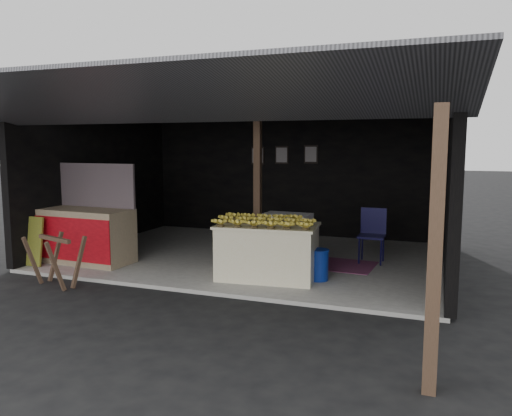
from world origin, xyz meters
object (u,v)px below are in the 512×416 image
at_px(banana_table, 268,251).
at_px(sawhorse, 55,255).
at_px(neighbor_stall, 86,233).
at_px(water_barrel, 318,266).
at_px(white_crate, 287,239).
at_px(plastic_chair, 373,230).

height_order(banana_table, sawhorse, banana_table).
bearing_deg(neighbor_stall, water_barrel, 5.85).
bearing_deg(white_crate, banana_table, -88.81).
xyz_separation_m(banana_table, sawhorse, (-2.94, -1.40, -0.00)).
distance_m(white_crate, neighbor_stall, 3.62).
relative_size(white_crate, sawhorse, 1.06).
bearing_deg(white_crate, sawhorse, -138.84).
distance_m(banana_table, plastic_chair, 2.23).
height_order(banana_table, neighbor_stall, neighbor_stall).
bearing_deg(water_barrel, banana_table, -168.03).
bearing_deg(banana_table, neighbor_stall, 175.77).
relative_size(neighbor_stall, sawhorse, 2.06).
distance_m(banana_table, sawhorse, 3.25).
height_order(sawhorse, water_barrel, sawhorse).
height_order(white_crate, plastic_chair, plastic_chair).
relative_size(banana_table, water_barrel, 3.60).
bearing_deg(banana_table, white_crate, 82.73).
xyz_separation_m(neighbor_stall, plastic_chair, (4.84, 1.82, 0.05)).
distance_m(neighbor_stall, water_barrel, 4.24).
distance_m(white_crate, sawhorse, 3.78).
bearing_deg(plastic_chair, banana_table, -129.05).
xyz_separation_m(white_crate, water_barrel, (0.76, -0.78, -0.23)).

